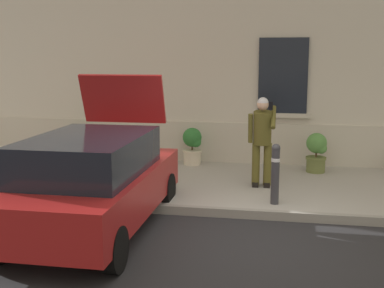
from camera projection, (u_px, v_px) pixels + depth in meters
ground_plane at (230, 237)px, 7.42m from camera, size 80.00×80.00×0.00m
sidewalk at (244, 185)px, 10.11m from camera, size 24.00×3.60×0.15m
curb_edge at (236, 213)px, 8.31m from camera, size 24.00×0.12×0.15m
building_facade at (256, 9)px, 11.88m from camera, size 24.00×1.52×7.50m
hatchback_car_red at (94, 180)px, 7.56m from camera, size 1.80×4.07×2.34m
bollard_near_person at (275, 172)px, 8.49m from camera, size 0.15×0.15×1.04m
person_on_phone at (262, 136)px, 9.46m from camera, size 0.51×0.50×1.74m
planter_terracotta at (78, 142)px, 11.99m from camera, size 0.44×0.44×0.86m
planter_cream at (192, 145)px, 11.59m from camera, size 0.44×0.44×0.86m
planter_olive at (317, 152)px, 10.82m from camera, size 0.44×0.44×0.86m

